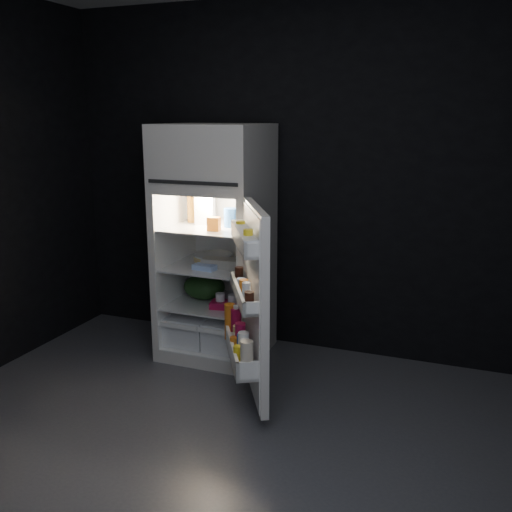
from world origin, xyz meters
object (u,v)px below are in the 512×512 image
at_px(fridge_door, 250,305).
at_px(yogurt_tray, 228,305).
at_px(refrigerator, 216,234).
at_px(egg_carton, 223,263).
at_px(milk_jug, 205,208).

xyz_separation_m(fridge_door, yogurt_tray, (-0.41, 0.56, -0.23)).
height_order(refrigerator, egg_carton, refrigerator).
bearing_deg(fridge_door, yogurt_tray, 126.07).
height_order(egg_carton, yogurt_tray, egg_carton).
distance_m(refrigerator, fridge_door, 0.94).
distance_m(fridge_door, egg_carton, 0.76).
distance_m(milk_jug, yogurt_tray, 0.76).
bearing_deg(milk_jug, refrigerator, -31.68).
xyz_separation_m(refrigerator, egg_carton, (0.10, -0.10, -0.19)).
xyz_separation_m(egg_carton, yogurt_tray, (0.05, -0.04, -0.31)).
xyz_separation_m(refrigerator, yogurt_tray, (0.15, -0.14, -0.50)).
bearing_deg(fridge_door, milk_jug, 132.22).
relative_size(fridge_door, milk_jug, 5.08).
distance_m(refrigerator, milk_jug, 0.22).
xyz_separation_m(milk_jug, egg_carton, (0.21, -0.13, -0.38)).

